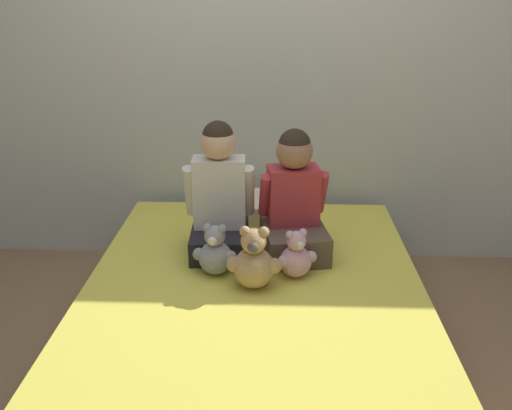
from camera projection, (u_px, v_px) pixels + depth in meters
ground_plane at (254, 352)px, 2.62m from camera, size 14.00×14.00×0.00m
wall_behind_bed at (261, 58)px, 3.13m from camera, size 8.00×0.06×2.50m
bed at (254, 318)px, 2.54m from camera, size 1.54×1.91×0.39m
child_on_left at (219, 198)px, 2.66m from camera, size 0.35×0.36×0.66m
child_on_right at (294, 203)px, 2.66m from camera, size 0.36×0.41×0.63m
teddy_bear_held_by_left_child at (215, 253)px, 2.50m from camera, size 0.21×0.16×0.25m
teddy_bear_held_by_right_child at (296, 257)px, 2.48m from camera, size 0.18×0.15×0.23m
teddy_bear_between_children at (254, 262)px, 2.38m from camera, size 0.24×0.18×0.29m
pillow_at_headboard at (259, 207)px, 3.15m from camera, size 0.52×0.34×0.11m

